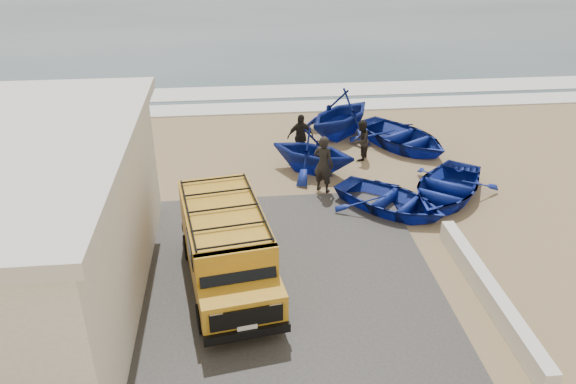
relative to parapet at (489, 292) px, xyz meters
name	(u,v)px	position (x,y,z in m)	size (l,w,h in m)	color
ground	(277,246)	(-5.00, 3.00, -0.28)	(160.00, 160.00, 0.00)	#967E57
slab	(205,293)	(-7.00, 1.00, -0.25)	(12.00, 10.00, 0.05)	#413E3B
surf_line	(256,108)	(-5.00, 15.00, -0.25)	(180.00, 1.60, 0.06)	white
surf_wash	(253,92)	(-5.00, 17.50, -0.26)	(180.00, 2.20, 0.04)	white
parapet	(489,292)	(0.00, 0.00, 0.00)	(0.35, 6.00, 0.55)	silver
van	(227,245)	(-6.39, 1.46, 0.85)	(2.65, 5.13, 2.10)	gold
boat_near_left	(390,200)	(-1.23, 4.72, 0.11)	(2.64, 3.70, 0.77)	navy
boat_near_right	(446,187)	(0.82, 5.34, 0.14)	(2.87, 4.02, 0.83)	navy
boat_mid_left	(313,151)	(-3.30, 7.82, 0.56)	(2.74, 3.17, 1.67)	navy
boat_mid_right	(402,137)	(0.58, 9.77, 0.17)	(3.06, 4.28, 0.89)	navy
boat_far_left	(341,113)	(-1.65, 11.18, 0.72)	(3.26, 3.78, 1.99)	navy
fisherman_front	(323,164)	(-3.14, 6.32, 0.72)	(0.73, 0.48, 1.99)	black
fisherman_middle	(361,140)	(-1.31, 8.75, 0.50)	(0.76, 0.59, 1.56)	black
fisherman_back	(300,137)	(-3.59, 9.10, 0.61)	(1.03, 0.43, 1.76)	black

